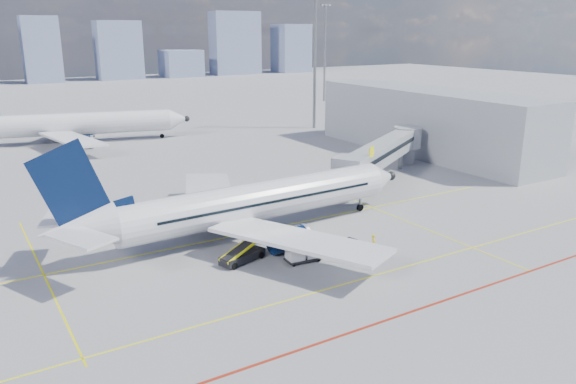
% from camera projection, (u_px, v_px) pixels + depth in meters
% --- Properties ---
extents(ground, '(420.00, 420.00, 0.00)m').
position_uv_depth(ground, '(307.00, 257.00, 48.52)').
color(ground, gray).
rests_on(ground, ground).
extents(apron_markings, '(90.00, 35.12, 0.01)m').
position_uv_depth(apron_markings, '(327.00, 275.00, 45.02)').
color(apron_markings, '#F0EB0C').
rests_on(apron_markings, ground).
extents(jet_bridge, '(23.55, 15.78, 6.30)m').
position_uv_depth(jet_bridge, '(386.00, 151.00, 73.13)').
color(jet_bridge, '#909398').
rests_on(jet_bridge, ground).
extents(terminal_block, '(10.00, 42.00, 10.00)m').
position_uv_depth(terminal_block, '(428.00, 122.00, 88.48)').
color(terminal_block, '#909398').
rests_on(terminal_block, ground).
extents(floodlight_mast_ne, '(3.20, 0.61, 25.45)m').
position_uv_depth(floodlight_mast_ne, '(315.00, 58.00, 108.85)').
color(floodlight_mast_ne, slate).
rests_on(floodlight_mast_ne, ground).
extents(floodlight_mast_far, '(3.20, 0.61, 25.45)m').
position_uv_depth(floodlight_mast_far, '(325.00, 50.00, 151.07)').
color(floodlight_mast_far, slate).
rests_on(floodlight_mast_far, ground).
extents(main_aircraft, '(37.51, 32.68, 10.98)m').
position_uv_depth(main_aircraft, '(246.00, 204.00, 52.53)').
color(main_aircraft, silver).
rests_on(main_aircraft, ground).
extents(second_aircraft, '(38.97, 33.46, 11.54)m').
position_uv_depth(second_aircraft, '(73.00, 124.00, 96.85)').
color(second_aircraft, silver).
rests_on(second_aircraft, ground).
extents(baggage_tug, '(2.16, 1.62, 1.35)m').
position_uv_depth(baggage_tug, '(352.00, 246.00, 49.29)').
color(baggage_tug, silver).
rests_on(baggage_tug, ground).
extents(cargo_dolly, '(3.21, 1.67, 1.70)m').
position_uv_depth(cargo_dolly, '(303.00, 251.00, 47.37)').
color(cargo_dolly, black).
rests_on(cargo_dolly, ground).
extents(belt_loader, '(5.97, 2.88, 2.40)m').
position_uv_depth(belt_loader, '(243.00, 254.00, 47.57)').
color(belt_loader, black).
rests_on(belt_loader, ground).
extents(ramp_worker, '(0.70, 0.73, 1.69)m').
position_uv_depth(ramp_worker, '(374.00, 243.00, 49.33)').
color(ramp_worker, yellow).
rests_on(ramp_worker, ground).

